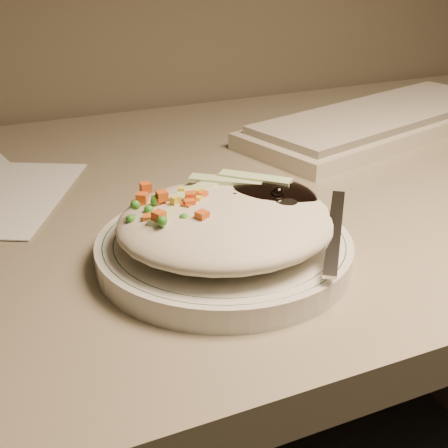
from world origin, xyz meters
name	(u,v)px	position (x,y,z in m)	size (l,w,h in m)	color
desk	(220,327)	(0.00, 1.38, 0.54)	(1.40, 0.70, 0.74)	#80755C
plate	(224,250)	(-0.07, 1.21, 0.75)	(0.23, 0.23, 0.02)	silver
plate_rim	(224,240)	(-0.07, 1.21, 0.76)	(0.21, 0.21, 0.00)	#144723
meal	(229,218)	(-0.07, 1.21, 0.78)	(0.21, 0.19, 0.05)	#BFB39B
keyboard	(382,121)	(0.30, 1.47, 0.76)	(0.48, 0.27, 0.03)	beige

